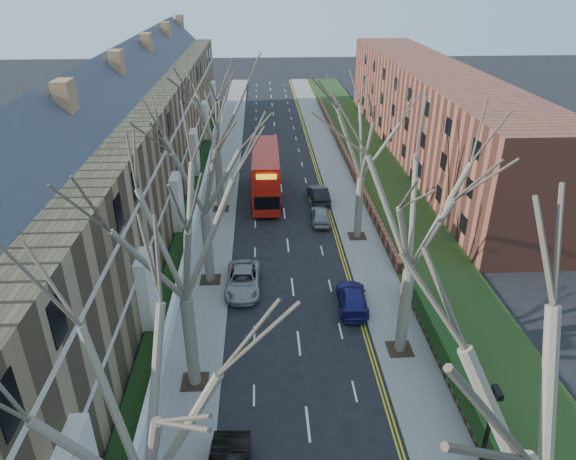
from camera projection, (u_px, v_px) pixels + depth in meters
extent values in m
cube|color=slate|center=(225.00, 168.00, 56.38)|extent=(3.00, 102.00, 0.12)
cube|color=slate|center=(333.00, 166.00, 56.96)|extent=(3.00, 102.00, 0.12)
cube|color=olive|center=(131.00, 148.00, 46.65)|extent=(9.00, 78.00, 10.00)
cube|color=#32363D|center=(121.00, 81.00, 43.94)|extent=(4.67, 78.00, 4.67)
cube|color=silver|center=(182.00, 163.00, 47.54)|extent=(0.12, 78.00, 0.35)
cube|color=silver|center=(178.00, 126.00, 45.96)|extent=(0.12, 78.00, 0.35)
cube|color=brown|center=(430.00, 112.00, 58.84)|extent=(8.00, 54.00, 10.00)
cube|color=brown|center=(343.00, 150.00, 60.37)|extent=(0.35, 54.00, 0.90)
cube|color=#543524|center=(474.00, 427.00, 23.91)|extent=(0.40, 24.00, 0.60)
cube|color=black|center=(477.00, 413.00, 23.51)|extent=(0.70, 24.00, 1.20)
cube|color=white|center=(202.00, 192.00, 48.93)|extent=(0.30, 78.00, 1.00)
cube|color=#1F3714|center=(373.00, 165.00, 57.13)|extent=(6.00, 102.00, 0.06)
cube|color=black|center=(497.00, 392.00, 15.41)|extent=(0.18, 0.50, 0.22)
cylinder|color=brown|center=(191.00, 342.00, 25.79)|extent=(0.64, 0.64, 5.25)
cube|color=#2D2116|center=(195.00, 382.00, 26.96)|extent=(1.40, 1.40, 0.05)
cylinder|color=brown|center=(208.00, 248.00, 34.73)|extent=(0.64, 0.64, 5.07)
cube|color=#2D2116|center=(210.00, 280.00, 35.87)|extent=(1.40, 1.40, 0.05)
cylinder|color=brown|center=(219.00, 182.00, 45.39)|extent=(0.60, 0.60, 5.25)
cube|color=#2D2116|center=(221.00, 209.00, 46.56)|extent=(1.40, 1.40, 0.05)
cylinder|color=brown|center=(404.00, 312.00, 28.11)|extent=(0.64, 0.64, 5.25)
cube|color=#2D2116|center=(400.00, 349.00, 29.29)|extent=(1.40, 1.40, 0.05)
cylinder|color=brown|center=(359.00, 208.00, 40.63)|extent=(0.60, 0.60, 5.07)
cube|color=#2D2116|center=(357.00, 236.00, 41.77)|extent=(1.40, 1.40, 0.05)
cube|color=#AA150C|center=(266.00, 183.00, 48.68)|extent=(2.55, 10.81, 2.16)
cube|color=#AA150C|center=(266.00, 163.00, 47.75)|extent=(2.55, 10.27, 1.96)
cube|color=black|center=(266.00, 179.00, 48.48)|extent=(2.56, 9.94, 0.88)
cube|color=black|center=(266.00, 162.00, 47.70)|extent=(2.56, 9.73, 0.88)
imported|color=gray|center=(243.00, 281.00, 34.75)|extent=(2.38, 5.00, 1.38)
imported|color=navy|center=(352.00, 298.00, 32.97)|extent=(2.10, 4.58, 1.30)
imported|color=gray|center=(321.00, 215.00, 44.10)|extent=(1.75, 3.98, 1.33)
imported|color=black|center=(319.00, 194.00, 48.11)|extent=(1.85, 4.47, 1.44)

